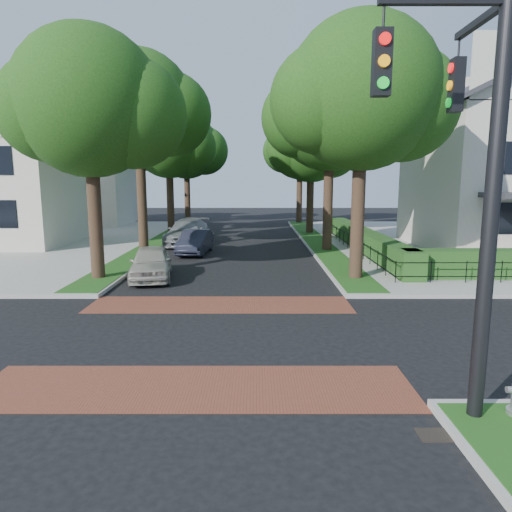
% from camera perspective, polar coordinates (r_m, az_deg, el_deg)
% --- Properties ---
extents(ground, '(120.00, 120.00, 0.00)m').
position_cam_1_polar(ground, '(12.87, -5.62, -9.89)').
color(ground, black).
rests_on(ground, ground).
extents(crosswalk_far, '(9.00, 2.20, 0.01)m').
position_cam_1_polar(crosswalk_far, '(15.91, -4.50, -6.07)').
color(crosswalk_far, brown).
rests_on(crosswalk_far, ground).
extents(crosswalk_near, '(9.00, 2.20, 0.01)m').
position_cam_1_polar(crosswalk_near, '(9.92, -7.47, -15.96)').
color(crosswalk_near, brown).
rests_on(crosswalk_near, ground).
extents(storm_drain, '(0.65, 0.45, 0.01)m').
position_cam_1_polar(storm_drain, '(8.81, 21.71, -20.08)').
color(storm_drain, black).
rests_on(storm_drain, ground).
extents(grass_strip_ne, '(1.60, 29.80, 0.02)m').
position_cam_1_polar(grass_strip_ne, '(31.73, 7.53, 1.94)').
color(grass_strip_ne, '#213F12').
rests_on(grass_strip_ne, sidewalk_ne).
extents(grass_strip_nw, '(1.60, 29.80, 0.02)m').
position_cam_1_polar(grass_strip_nw, '(32.15, -11.93, 1.91)').
color(grass_strip_nw, '#213F12').
rests_on(grass_strip_nw, sidewalk_nw).
extents(tree_right_near, '(7.75, 6.67, 10.66)m').
position_cam_1_polar(tree_right_near, '(20.10, 13.27, 18.87)').
color(tree_right_near, black).
rests_on(tree_right_near, sidewalk_ne).
extents(tree_right_mid, '(8.25, 7.09, 11.22)m').
position_cam_1_polar(tree_right_mid, '(27.93, 9.41, 17.00)').
color(tree_right_mid, black).
rests_on(tree_right_mid, sidewalk_ne).
extents(tree_right_far, '(7.25, 6.23, 9.74)m').
position_cam_1_polar(tree_right_far, '(36.67, 7.02, 13.51)').
color(tree_right_far, black).
rests_on(tree_right_far, sidewalk_ne).
extents(tree_right_back, '(7.50, 6.45, 10.20)m').
position_cam_1_polar(tree_right_back, '(45.62, 5.63, 13.17)').
color(tree_right_back, black).
rests_on(tree_right_back, sidewalk_ne).
extents(tree_left_near, '(7.50, 6.45, 10.20)m').
position_cam_1_polar(tree_left_near, '(20.65, -19.68, 17.30)').
color(tree_left_near, black).
rests_on(tree_left_near, sidewalk_nw).
extents(tree_left_mid, '(8.00, 6.88, 11.48)m').
position_cam_1_polar(tree_left_mid, '(28.42, -14.16, 17.44)').
color(tree_left_mid, black).
rests_on(tree_left_mid, sidewalk_nw).
extents(tree_left_far, '(7.00, 6.02, 9.86)m').
position_cam_1_polar(tree_left_far, '(37.02, -10.65, 13.71)').
color(tree_left_far, black).
rests_on(tree_left_far, sidewalk_nw).
extents(tree_left_back, '(7.75, 6.66, 10.44)m').
position_cam_1_polar(tree_left_back, '(45.91, -8.54, 13.27)').
color(tree_left_back, black).
rests_on(tree_left_back, sidewalk_nw).
extents(hedge_main_road, '(1.00, 18.00, 1.20)m').
position_cam_1_polar(hedge_main_road, '(28.06, 13.31, 2.01)').
color(hedge_main_road, '#1E4216').
rests_on(hedge_main_road, sidewalk_ne).
extents(fence_main_road, '(0.06, 18.00, 0.90)m').
position_cam_1_polar(fence_main_road, '(27.91, 11.70, 1.72)').
color(fence_main_road, black).
rests_on(fence_main_road, sidewalk_ne).
extents(house_left_far, '(10.00, 9.00, 10.14)m').
position_cam_1_polar(house_left_far, '(47.16, -21.11, 9.76)').
color(house_left_far, beige).
rests_on(house_left_far, sidewalk_nw).
extents(traffic_signal, '(2.17, 2.00, 8.00)m').
position_cam_1_polar(traffic_signal, '(8.51, 25.95, 11.61)').
color(traffic_signal, black).
rests_on(traffic_signal, sidewalk_se).
extents(parked_car_front, '(2.35, 4.43, 1.44)m').
position_cam_1_polar(parked_car_front, '(20.32, -12.99, -0.82)').
color(parked_car_front, '#B4B0A2').
rests_on(parked_car_front, ground).
extents(parked_car_middle, '(1.85, 4.32, 1.38)m').
position_cam_1_polar(parked_car_middle, '(26.89, -7.57, 1.74)').
color(parked_car_middle, '#1E212E').
rests_on(parked_car_middle, ground).
extents(parked_car_rear, '(2.73, 5.88, 1.66)m').
position_cam_1_polar(parked_car_rear, '(30.94, -8.53, 2.98)').
color(parked_car_rear, gray).
rests_on(parked_car_rear, ground).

